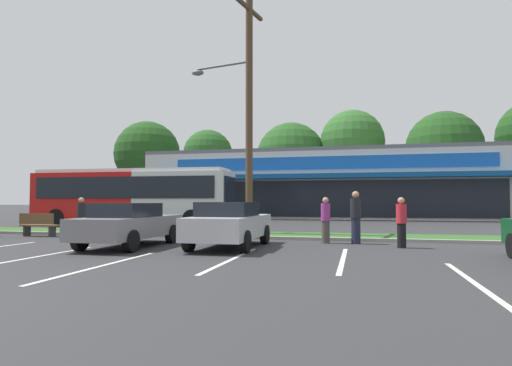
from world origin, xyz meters
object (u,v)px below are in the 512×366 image
car_4 (129,224)px  pedestrian_far (326,220)px  pedestrian_by_pole (81,218)px  bus_stop_bench (38,224)px  pedestrian_mid (356,217)px  car_2 (230,224)px  pedestrian_near_bench (401,222)px  utility_pole (246,106)px  car_3 (197,210)px  city_bus (133,195)px

car_4 → pedestrian_far: pedestrian_far is taller
pedestrian_by_pole → bus_stop_bench: bearing=19.9°
pedestrian_mid → pedestrian_far: bearing=-149.2°
car_2 → pedestrian_far: pedestrian_far is taller
car_2 → pedestrian_mid: size_ratio=2.36×
bus_stop_bench → pedestrian_near_bench: 14.15m
car_2 → pedestrian_mid: bearing=-60.9°
car_2 → pedestrian_by_pole: bearing=73.7°
car_2 → pedestrian_near_bench: 5.38m
utility_pole → pedestrian_near_bench: (5.90, -3.35, -4.68)m
car_2 → pedestrian_far: bearing=-53.3°
pedestrian_near_bench → car_3: bearing=22.5°
city_bus → pedestrian_by_pole: bearing=-77.0°
car_3 → pedestrian_far: car_3 is taller
utility_pole → car_4: bearing=-116.7°
utility_pole → pedestrian_by_pole: 8.07m
city_bus → pedestrian_mid: size_ratio=6.47×
car_3 → car_4: (3.96, -16.18, -0.08)m
utility_pole → city_bus: bearing=148.6°
car_4 → pedestrian_near_bench: pedestrian_near_bench is taller
city_bus → car_2: 12.82m
car_4 → pedestrian_near_bench: 8.61m
car_4 → pedestrian_by_pole: pedestrian_by_pole is taller
city_bus → car_3: bearing=74.8°
bus_stop_bench → car_3: (1.71, 13.47, 0.31)m
city_bus → pedestrian_by_pole: (1.94, -7.45, -0.96)m
car_3 → pedestrian_far: size_ratio=2.59×
pedestrian_far → car_4: bearing=-94.7°
pedestrian_by_pole → car_3: bearing=-62.5°
bus_stop_bench → pedestrian_far: size_ratio=1.01×
pedestrian_by_pole → pedestrian_mid: (10.56, 0.19, 0.10)m
car_2 → pedestrian_by_pole: 6.98m
utility_pole → city_bus: size_ratio=0.88×
pedestrian_by_pole → pedestrian_mid: pedestrian_mid is taller
bus_stop_bench → city_bus: bearing=-91.6°
pedestrian_near_bench → pedestrian_by_pole: pedestrian_by_pole is taller
utility_pole → pedestrian_far: size_ratio=6.44×
city_bus → pedestrian_by_pole: city_bus is taller
pedestrian_mid → utility_pole: bearing=-178.7°
city_bus → pedestrian_far: size_ratio=7.30×
pedestrian_near_bench → pedestrian_by_pole: (-11.96, 0.79, 0.01)m
bus_stop_bench → car_2: size_ratio=0.38×
car_2 → pedestrian_mid: pedestrian_mid is taller
utility_pole → car_4: size_ratio=2.33×
city_bus → car_4: bearing=-62.8°
car_4 → pedestrian_by_pole: 4.31m
car_2 → utility_pole: bearing=8.1°
pedestrian_far → utility_pole: bearing=-153.0°
utility_pole → car_3: size_ratio=2.48×
pedestrian_far → car_2: bearing=-81.8°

